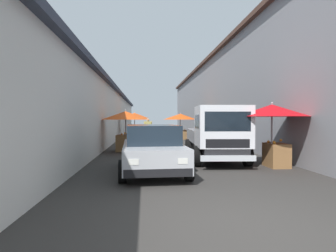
# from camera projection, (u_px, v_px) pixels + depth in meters

# --- Properties ---
(ground) EXTENTS (90.00, 90.00, 0.00)m
(ground) POSITION_uv_depth(u_px,v_px,m) (170.00, 145.00, 17.52)
(ground) COLOR #33302D
(building_left_whitewash) EXTENTS (49.80, 7.50, 3.85)m
(building_left_whitewash) POSITION_uv_depth(u_px,v_px,m) (63.00, 115.00, 19.12)
(building_left_whitewash) COLOR silver
(building_left_whitewash) RESTS_ON ground
(building_right_concrete) EXTENTS (49.80, 7.50, 6.64)m
(building_right_concrete) POSITION_uv_depth(u_px,v_px,m) (265.00, 96.00, 20.27)
(building_right_concrete) COLOR gray
(building_right_concrete) RESTS_ON ground
(fruit_stall_near_right) EXTENTS (2.40, 2.40, 2.20)m
(fruit_stall_near_right) POSITION_uv_depth(u_px,v_px,m) (273.00, 118.00, 9.44)
(fruit_stall_near_right) COLOR #9E9EA3
(fruit_stall_near_right) RESTS_ON ground
(fruit_stall_far_left) EXTENTS (2.37, 2.37, 2.21)m
(fruit_stall_far_left) POSITION_uv_depth(u_px,v_px,m) (135.00, 119.00, 22.99)
(fruit_stall_far_left) COLOR #9E9EA3
(fruit_stall_far_left) RESTS_ON ground
(fruit_stall_near_left) EXTENTS (2.76, 2.76, 2.13)m
(fruit_stall_near_left) POSITION_uv_depth(u_px,v_px,m) (181.00, 119.00, 22.63)
(fruit_stall_near_left) COLOR #9E9EA3
(fruit_stall_near_left) RESTS_ON ground
(fruit_stall_far_right) EXTENTS (2.38, 2.38, 2.10)m
(fruit_stall_far_right) POSITION_uv_depth(u_px,v_px,m) (125.00, 121.00, 13.98)
(fruit_stall_far_right) COLOR #9E9EA3
(fruit_stall_far_right) RESTS_ON ground
(hatchback_car) EXTENTS (3.99, 2.08, 1.45)m
(hatchback_car) POSITION_uv_depth(u_px,v_px,m) (152.00, 148.00, 8.58)
(hatchback_car) COLOR #ADAFB5
(hatchback_car) RESTS_ON ground
(delivery_truck) EXTENTS (5.01, 2.19, 2.08)m
(delivery_truck) POSITION_uv_depth(u_px,v_px,m) (218.00, 135.00, 10.28)
(delivery_truck) COLOR black
(delivery_truck) RESTS_ON ground
(vendor_by_crates) EXTENTS (0.35, 0.63, 1.67)m
(vendor_by_crates) POSITION_uv_depth(u_px,v_px,m) (148.00, 127.00, 21.86)
(vendor_by_crates) COLOR navy
(vendor_by_crates) RESTS_ON ground
(vendor_in_shade) EXTENTS (0.66, 0.24, 1.68)m
(vendor_in_shade) POSITION_uv_depth(u_px,v_px,m) (232.00, 134.00, 12.55)
(vendor_in_shade) COLOR navy
(vendor_in_shade) RESTS_ON ground
(parked_scooter) EXTENTS (1.67, 0.54, 1.14)m
(parked_scooter) POSITION_uv_depth(u_px,v_px,m) (201.00, 136.00, 19.32)
(parked_scooter) COLOR black
(parked_scooter) RESTS_ON ground
(plastic_stool) EXTENTS (0.30, 0.30, 0.43)m
(plastic_stool) POSITION_uv_depth(u_px,v_px,m) (128.00, 139.00, 18.07)
(plastic_stool) COLOR #1E8C3F
(plastic_stool) RESTS_ON ground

